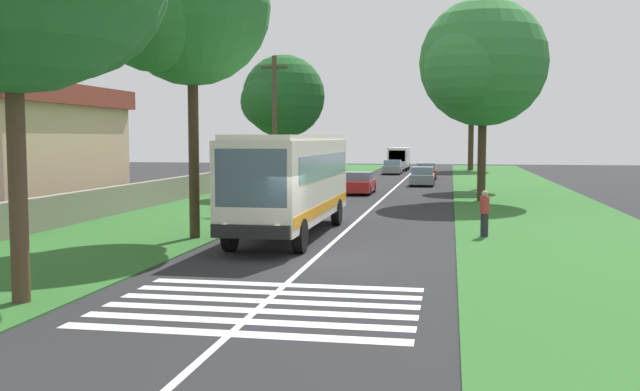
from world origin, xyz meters
The scene contains 19 objects.
ground centered at (0.00, 0.00, 0.00)m, with size 160.00×160.00×0.00m, color #262628.
grass_verge_left centered at (15.00, 8.20, 0.02)m, with size 120.00×8.00×0.04m, color #2D6628.
grass_verge_right centered at (15.00, -8.20, 0.02)m, with size 120.00×8.00×0.04m, color #2D6628.
centre_line centered at (15.00, 0.00, 0.00)m, with size 110.00×0.16×0.01m, color silver.
coach_bus centered at (5.01, 1.80, 2.15)m, with size 11.16×2.62×3.73m.
zebra_crossing centered at (-6.07, 0.00, 0.00)m, with size 4.95×6.80×0.01m.
trailing_car_0 centered at (25.48, 1.83, 0.67)m, with size 4.30×1.78×1.43m.
trailing_car_1 centered at (34.39, -1.88, 0.67)m, with size 4.30×1.78×1.43m.
trailing_car_2 centered at (42.87, -1.88, 0.67)m, with size 4.30×1.78×1.43m.
trailing_car_3 centered at (51.25, 1.74, 0.67)m, with size 4.30×1.78×1.43m.
trailing_minibus_0 centered at (59.63, 1.71, 1.55)m, with size 6.00×2.14×2.53m.
roadside_tree_left_0 centered at (3.63, 5.23, 8.06)m, with size 7.02×5.60×10.99m.
roadside_tree_left_1 centered at (23.34, 6.49, 6.10)m, with size 6.01×5.17×8.77m.
roadside_tree_right_0 centered at (30.82, -6.01, 7.19)m, with size 5.00×4.51×9.54m.
roadside_tree_right_1 centered at (60.78, -5.93, 8.74)m, with size 8.67×7.27×12.55m.
roadside_tree_right_2 centered at (21.18, -5.56, 7.72)m, with size 8.33×7.22×11.47m.
utility_pole centered at (15.18, 4.95, 4.07)m, with size 0.24×1.40×7.78m.
roadside_wall centered at (20.00, 11.60, 0.70)m, with size 70.00×0.40×1.31m, color gray.
pedestrian centered at (5.73, -5.23, 0.91)m, with size 0.34×0.34×1.69m.
Camera 1 is at (-20.93, -3.99, 3.64)m, focal length 40.40 mm.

